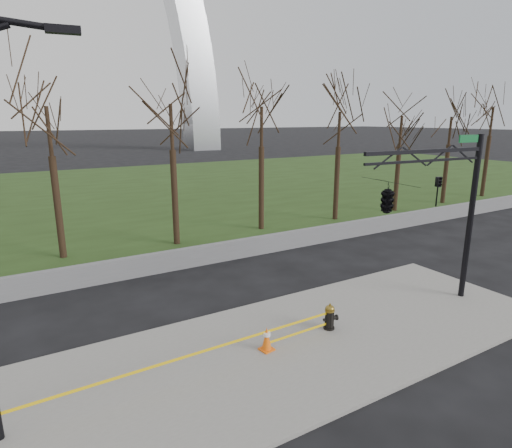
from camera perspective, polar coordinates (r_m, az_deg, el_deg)
ground at (r=12.87m, az=4.37°, el=-16.38°), size 500.00×500.00×0.00m
sidewalk at (r=12.85m, az=4.37°, el=-16.18°), size 18.00×6.00×0.10m
grass_strip at (r=40.10m, az=-21.01°, el=3.83°), size 120.00×40.00×0.06m
guardrail at (r=19.20m, az=-9.42°, el=-4.53°), size 60.00×0.30×0.90m
tree_row at (r=23.47m, az=-5.03°, el=7.85°), size 53.28×4.00×7.98m
fire_hydrant at (r=13.69m, az=9.91°, el=-12.26°), size 0.53×0.34×0.85m
traffic_cone at (r=12.41m, az=1.45°, el=-15.18°), size 0.42×0.42×0.71m
traffic_signal_mast at (r=14.21m, az=19.53°, el=3.66°), size 5.09×2.51×6.00m
caution_tape at (r=11.74m, az=-4.67°, el=-16.33°), size 8.91×0.17×0.43m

